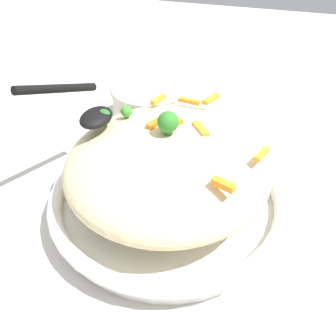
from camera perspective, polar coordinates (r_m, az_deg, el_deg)
ground_plane at (r=0.55m, az=-0.00°, el=-6.74°), size 2.40×2.40×0.00m
serving_bowl at (r=0.53m, az=-0.00°, el=-4.87°), size 0.34×0.34×0.04m
pasta_mound at (r=0.49m, az=-0.00°, el=0.59°), size 0.29×0.28×0.10m
carrot_piece_0 at (r=0.50m, az=0.73°, el=7.66°), size 0.02×0.03×0.01m
carrot_piece_1 at (r=0.40m, az=8.60°, el=-2.56°), size 0.02×0.03×0.01m
carrot_piece_2 at (r=0.49m, az=-1.67°, el=7.19°), size 0.04×0.02×0.01m
carrot_piece_3 at (r=0.48m, az=5.10°, el=6.10°), size 0.03×0.03×0.01m
carrot_piece_4 at (r=0.57m, az=6.71°, el=10.62°), size 0.04×0.02×0.01m
carrot_piece_5 at (r=0.56m, az=-1.50°, el=10.61°), size 0.03×0.02×0.01m
carrot_piece_6 at (r=0.56m, az=3.00°, el=10.42°), size 0.01×0.03×0.01m
carrot_piece_7 at (r=0.45m, az=14.33°, el=1.85°), size 0.03×0.02×0.01m
broccoli_floret_0 at (r=0.50m, az=-9.95°, el=7.80°), size 0.02×0.02×0.02m
broccoli_floret_1 at (r=0.46m, az=0.72°, el=7.30°), size 0.03×0.03×0.03m
broccoli_floret_2 at (r=0.52m, az=-6.50°, el=8.74°), size 0.02×0.02×0.02m
serving_spoon at (r=0.51m, az=-13.00°, el=9.19°), size 0.13×0.11×0.06m
companion_bowl at (r=0.75m, az=-3.14°, el=10.21°), size 0.15×0.15×0.08m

